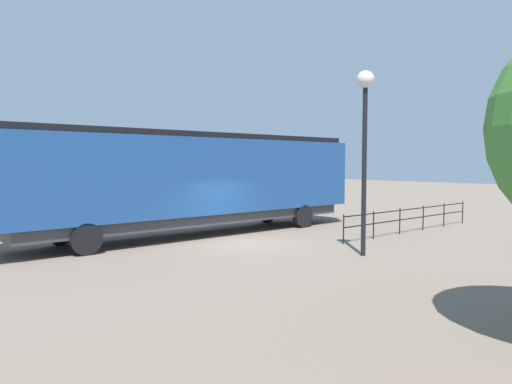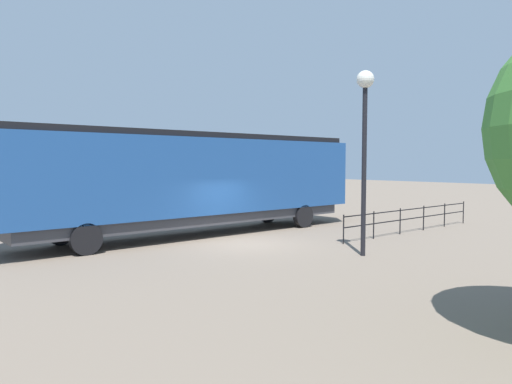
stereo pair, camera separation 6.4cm
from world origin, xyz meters
TOP-DOWN VIEW (x-y plane):
  - ground_plane at (0.00, 0.00)m, footprint 120.00×120.00m
  - locomotive at (-3.15, 0.37)m, footprint 2.91×16.60m
  - lamp_post at (4.35, 1.57)m, footprint 0.58×0.58m
  - platform_fence at (2.46, 7.71)m, footprint 0.05×9.74m

SIDE VIEW (x-z plane):
  - ground_plane at x=0.00m, z-range 0.00..0.00m
  - platform_fence at x=2.46m, z-range 0.17..1.32m
  - locomotive at x=-3.15m, z-range 0.25..4.65m
  - lamp_post at x=4.35m, z-range 1.51..7.70m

